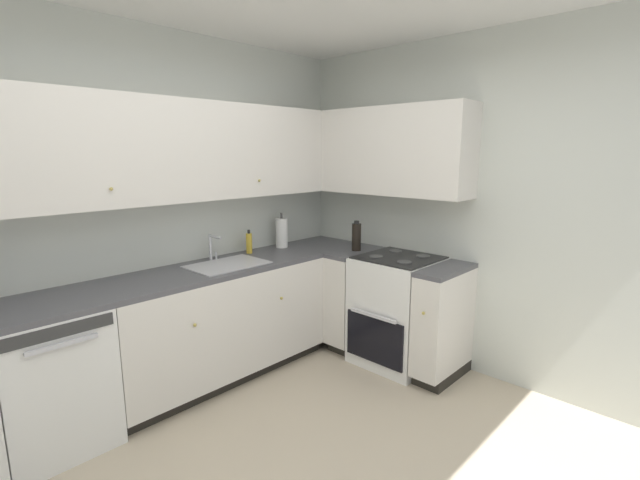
# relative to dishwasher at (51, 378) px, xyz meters

# --- Properties ---
(wall_back) EXTENTS (3.95, 0.05, 2.66)m
(wall_back) POSITION_rel_dishwasher_xyz_m (0.74, 0.33, 0.89)
(wall_back) COLOR silver
(wall_back) RESTS_ON ground_plane
(wall_right) EXTENTS (0.05, 3.65, 2.66)m
(wall_right) POSITION_rel_dishwasher_xyz_m (2.69, -1.48, 0.89)
(wall_right) COLOR silver
(wall_right) RESTS_ON ground_plane
(dishwasher) EXTENTS (0.60, 0.63, 0.87)m
(dishwasher) POSITION_rel_dishwasher_xyz_m (0.00, 0.00, 0.00)
(dishwasher) COLOR white
(dishwasher) RESTS_ON ground_plane
(lower_cabinets_back) EXTENTS (1.76, 0.62, 0.87)m
(lower_cabinets_back) POSITION_rel_dishwasher_xyz_m (1.19, 0.00, 0.00)
(lower_cabinets_back) COLOR silver
(lower_cabinets_back) RESTS_ON ground_plane
(countertop_back) EXTENTS (2.97, 0.60, 0.03)m
(countertop_back) POSITION_rel_dishwasher_xyz_m (1.18, 0.00, 0.45)
(countertop_back) COLOR #4C4C51
(countertop_back) RESTS_ON lower_cabinets_back
(lower_cabinets_right) EXTENTS (0.62, 1.12, 0.87)m
(lower_cabinets_right) POSITION_rel_dishwasher_xyz_m (2.37, -0.85, 0.00)
(lower_cabinets_right) COLOR silver
(lower_cabinets_right) RESTS_ON ground_plane
(countertop_right) EXTENTS (0.60, 1.12, 0.03)m
(countertop_right) POSITION_rel_dishwasher_xyz_m (2.37, -0.85, 0.45)
(countertop_right) COLOR #4C4C51
(countertop_right) RESTS_ON lower_cabinets_right
(oven_range) EXTENTS (0.68, 0.62, 1.06)m
(oven_range) POSITION_rel_dishwasher_xyz_m (2.39, -0.87, 0.02)
(oven_range) COLOR white
(oven_range) RESTS_ON ground_plane
(upper_cabinets_back) EXTENTS (2.65, 0.34, 0.72)m
(upper_cabinets_back) POSITION_rel_dishwasher_xyz_m (1.02, 0.14, 1.34)
(upper_cabinets_back) COLOR silver
(upper_cabinets_right) EXTENTS (0.32, 1.67, 0.72)m
(upper_cabinets_right) POSITION_rel_dishwasher_xyz_m (2.51, -0.53, 1.34)
(upper_cabinets_right) COLOR silver
(sink) EXTENTS (0.59, 0.40, 0.10)m
(sink) POSITION_rel_dishwasher_xyz_m (1.27, -0.03, 0.43)
(sink) COLOR #B7B7BC
(sink) RESTS_ON countertop_back
(faucet) EXTENTS (0.07, 0.16, 0.21)m
(faucet) POSITION_rel_dishwasher_xyz_m (1.27, 0.18, 0.60)
(faucet) COLOR silver
(faucet) RESTS_ON countertop_back
(soap_bottle) EXTENTS (0.05, 0.05, 0.20)m
(soap_bottle) POSITION_rel_dishwasher_xyz_m (1.64, 0.18, 0.56)
(soap_bottle) COLOR gold
(soap_bottle) RESTS_ON countertop_back
(paper_towel_roll) EXTENTS (0.11, 0.11, 0.33)m
(paper_towel_roll) POSITION_rel_dishwasher_xyz_m (2.00, 0.16, 0.61)
(paper_towel_roll) COLOR white
(paper_towel_roll) RESTS_ON countertop_back
(oil_bottle) EXTENTS (0.08, 0.08, 0.27)m
(oil_bottle) POSITION_rel_dishwasher_xyz_m (2.37, -0.42, 0.60)
(oil_bottle) COLOR black
(oil_bottle) RESTS_ON countertop_right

